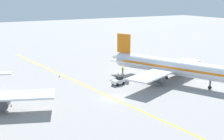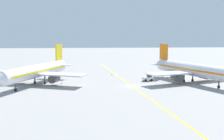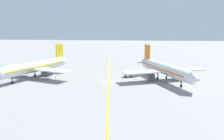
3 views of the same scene
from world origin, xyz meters
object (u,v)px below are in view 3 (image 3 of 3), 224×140
traffic_cone_mid_apron (139,76)px  traffic_cone_near_nose (105,69)px  baggage_tug_white (128,75)px  airplane_at_gate (165,69)px  traffic_cone_by_wingtip (142,72)px  ground_crew_worker (146,70)px  traffic_cone_far_edge (55,76)px  airplane_adjacent_stand (35,67)px

traffic_cone_mid_apron → traffic_cone_near_nose: bearing=-40.7°
baggage_tug_white → traffic_cone_mid_apron: size_ratio=5.95×
airplane_at_gate → traffic_cone_near_nose: (21.61, -17.21, -3.43)m
airplane_at_gate → traffic_cone_by_wingtip: size_ratio=61.61×
ground_crew_worker → traffic_cone_near_nose: ground_crew_worker is taller
traffic_cone_near_nose → traffic_cone_by_wingtip: 15.32m
traffic_cone_mid_apron → traffic_cone_by_wingtip: same height
traffic_cone_by_wingtip → traffic_cone_far_edge: (29.88, 10.97, 0.00)m
airplane_adjacent_stand → traffic_cone_mid_apron: airplane_adjacent_stand is taller
baggage_tug_white → traffic_cone_by_wingtip: size_ratio=5.95×
airplane_at_gate → traffic_cone_mid_apron: (8.21, -5.67, -3.43)m
airplane_at_gate → traffic_cone_near_nose: 27.84m
traffic_cone_near_nose → traffic_cone_mid_apron: (-13.40, 11.54, 0.00)m
airplane_adjacent_stand → traffic_cone_mid_apron: (-35.44, -5.75, -3.43)m
airplane_at_gate → traffic_cone_far_edge: (37.02, -1.22, -3.43)m
traffic_cone_mid_apron → traffic_cone_by_wingtip: bearing=-99.3°
airplane_adjacent_stand → traffic_cone_mid_apron: 36.07m
airplane_adjacent_stand → ground_crew_worker: size_ratio=20.30×
baggage_tug_white → traffic_cone_near_nose: size_ratio=5.95×
airplane_adjacent_stand → baggage_tug_white: size_ratio=10.43×
traffic_cone_by_wingtip → baggage_tug_white: bearing=59.8°
baggage_tug_white → traffic_cone_near_nose: (9.60, -13.40, -0.63)m
traffic_cone_mid_apron → traffic_cone_far_edge: (28.81, 4.45, 0.00)m
traffic_cone_far_edge → traffic_cone_mid_apron: bearing=-171.2°
airplane_at_gate → ground_crew_worker: bearing=-66.8°
baggage_tug_white → traffic_cone_by_wingtip: (-4.87, -8.38, -0.63)m
airplane_at_gate → airplane_adjacent_stand: (43.65, 0.08, 0.00)m
ground_crew_worker → traffic_cone_mid_apron: (2.79, 6.99, -0.63)m
ground_crew_worker → traffic_cone_far_edge: (31.60, 11.44, -0.63)m
ground_crew_worker → traffic_cone_mid_apron: size_ratio=3.05×
airplane_at_gate → airplane_adjacent_stand: 43.65m
airplane_adjacent_stand → traffic_cone_near_nose: airplane_adjacent_stand is taller
airplane_adjacent_stand → traffic_cone_by_wingtip: (-36.51, -12.27, -3.43)m
airplane_at_gate → traffic_cone_far_edge: 37.20m
airplane_at_gate → airplane_adjacent_stand: bearing=0.1°
traffic_cone_near_nose → traffic_cone_far_edge: 22.20m
traffic_cone_near_nose → traffic_cone_mid_apron: bearing=139.3°
ground_crew_worker → traffic_cone_near_nose: 16.83m
airplane_at_gate → baggage_tug_white: airplane_at_gate is taller
ground_crew_worker → traffic_cone_by_wingtip: bearing=15.3°
baggage_tug_white → traffic_cone_mid_apron: bearing=-153.9°
traffic_cone_near_nose → traffic_cone_by_wingtip: size_ratio=1.00×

